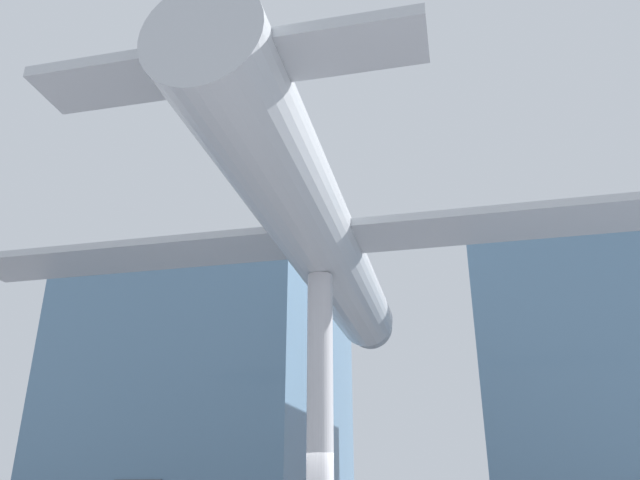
{
  "coord_description": "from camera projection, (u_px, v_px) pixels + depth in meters",
  "views": [
    {
      "loc": [
        3.46,
        -13.16,
        1.56
      ],
      "look_at": [
        0.0,
        0.0,
        7.3
      ],
      "focal_mm": 35.0,
      "sensor_mm": 36.0,
      "label": 1
    }
  ],
  "objects": [
    {
      "name": "suspended_airplane",
      "position": [
        322.0,
        243.0,
        14.93
      ],
      "size": [
        18.42,
        15.99,
        2.71
      ],
      "rotation": [
        0.0,
        0.0,
        0.04
      ],
      "color": "#B2B7BC",
      "rests_on": "support_pylon_central"
    },
    {
      "name": "glass_pavilion_right",
      "position": [
        624.0,
        394.0,
        24.0
      ],
      "size": [
        10.58,
        11.5,
        11.39
      ],
      "color": "slate",
      "rests_on": "ground_plane"
    },
    {
      "name": "support_pylon_central",
      "position": [
        320.0,
        418.0,
        13.18
      ],
      "size": [
        0.57,
        0.57,
        6.4
      ],
      "color": "#B7B7BC",
      "rests_on": "ground_plane"
    },
    {
      "name": "glass_pavilion_left",
      "position": [
        212.0,
        410.0,
        28.02
      ],
      "size": [
        10.58,
        11.5,
        11.39
      ],
      "color": "slate",
      "rests_on": "ground_plane"
    }
  ]
}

